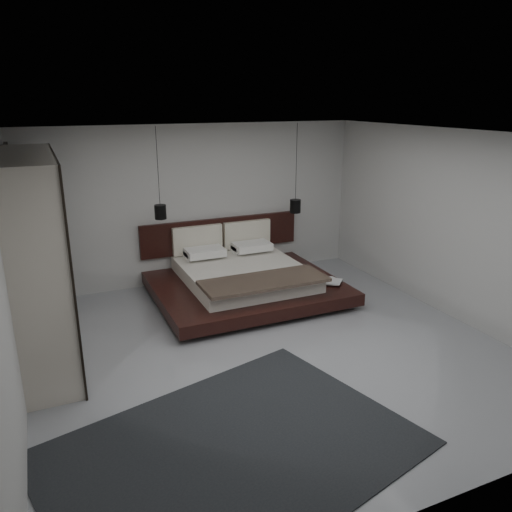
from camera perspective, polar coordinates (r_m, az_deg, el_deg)
name	(u,v)px	position (r m, az deg, el deg)	size (l,w,h in m)	color
floor	(270,348)	(6.83, 1.62, -10.46)	(6.00, 6.00, 0.00)	gray
ceiling	(272,135)	(6.04, 1.85, 13.68)	(6.00, 6.00, 0.00)	white
wall_back	(199,204)	(9.01, -6.55, 5.90)	(6.00, 6.00, 0.00)	#B3B3B0
wall_front	(446,356)	(4.00, 20.88, -10.63)	(6.00, 6.00, 0.00)	#B3B3B0
wall_left	(8,283)	(5.74, -26.46, -2.73)	(6.00, 6.00, 0.00)	#B3B3B0
wall_right	(452,225)	(8.01, 21.52, 3.30)	(6.00, 6.00, 0.00)	#B3B3B0
lattice_screen	(18,234)	(8.12, -25.55, 2.24)	(0.05, 0.90, 2.60)	black
bed	(243,278)	(8.44, -1.47, -2.56)	(3.00, 2.48, 1.11)	black
book_lower	(327,281)	(8.40, 8.14, -2.90)	(0.22, 0.29, 0.03)	#99724C
book_upper	(327,281)	(8.36, 8.14, -2.83)	(0.23, 0.32, 0.02)	#99724C
pendant_left	(160,212)	(8.21, -10.87, 4.99)	(0.19, 0.19, 1.46)	black
pendant_right	(295,206)	(9.09, 4.51, 5.73)	(0.20, 0.20, 1.58)	black
wardrobe	(39,259)	(6.75, -23.57, -0.36)	(0.62, 2.65, 2.60)	beige
rug	(233,449)	(5.12, -2.66, -21.21)	(3.40, 2.43, 0.01)	black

